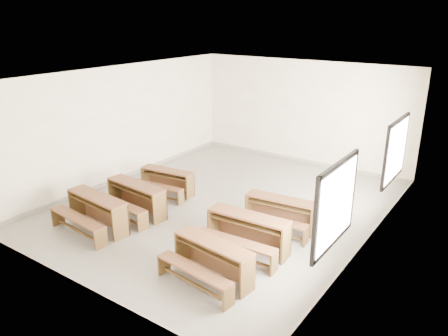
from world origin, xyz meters
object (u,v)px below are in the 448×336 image
Objects in this scene: desk_set_4 at (247,230)px; desk_set_1 at (135,197)px; desk_set_3 at (211,258)px; desk_set_2 at (166,180)px; desk_set_5 at (279,211)px; desk_set_0 at (96,210)px.

desk_set_1 is at bearing 177.88° from desk_set_4.
desk_set_3 is at bearing -15.26° from desk_set_1.
desk_set_3 is at bearing -43.68° from desk_set_2.
desk_set_4 reaches higher than desk_set_1.
desk_set_3 is 2.43m from desk_set_5.
desk_set_3 is 1.20m from desk_set_4.
desk_set_2 is 3.37m from desk_set_5.
desk_set_1 is 1.35m from desk_set_2.
desk_set_2 is at bearing 96.91° from desk_set_0.
desk_set_5 is at bearing -7.64° from desk_set_2.
desk_set_0 is at bearing -151.02° from desk_set_5.
desk_set_5 is (3.31, 2.31, -0.03)m from desk_set_0.
desk_set_4 is (3.30, -1.28, 0.06)m from desk_set_2.
desk_set_1 reaches higher than desk_set_3.
desk_set_5 is (3.37, -0.05, 0.03)m from desk_set_2.
desk_set_0 is at bearing -175.92° from desk_set_3.
desk_set_0 is 3.25m from desk_set_3.
desk_set_0 is at bearing -95.34° from desk_set_2.
desk_set_0 is 1.05× the size of desk_set_3.
desk_set_5 is (3.16, 1.28, -0.03)m from desk_set_1.
desk_set_4 reaches higher than desk_set_2.
desk_set_5 is at bearing 94.80° from desk_set_3.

